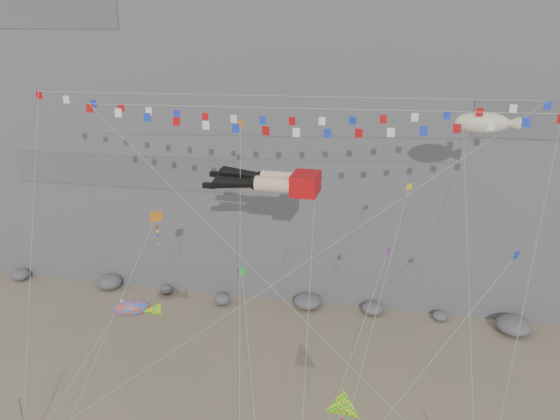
# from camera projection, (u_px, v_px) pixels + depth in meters

# --- Properties ---
(cliff) EXTENTS (80.00, 28.00, 50.00)m
(cliff) POSITION_uv_depth(u_px,v_px,m) (332.00, 25.00, 56.83)
(cliff) COLOR slate
(cliff) RESTS_ON ground
(talus_boulders) EXTENTS (60.00, 3.00, 1.20)m
(talus_boulders) POSITION_uv_depth(u_px,v_px,m) (308.00, 301.00, 50.95)
(talus_boulders) COLOR #5C5C60
(talus_boulders) RESTS_ON ground
(legs_kite) EXTENTS (8.90, 15.98, 21.10)m
(legs_kite) POSITION_uv_depth(u_px,v_px,m) (274.00, 182.00, 36.22)
(legs_kite) COLOR #B50B0D
(legs_kite) RESTS_ON ground
(flag_banner_upper) EXTENTS (34.41, 13.79, 27.85)m
(flag_banner_upper) POSITION_uv_depth(u_px,v_px,m) (277.00, 96.00, 36.55)
(flag_banner_upper) COLOR #B50B0D
(flag_banner_upper) RESTS_ON ground
(flag_banner_lower) EXTENTS (28.33, 8.32, 24.39)m
(flag_banner_lower) POSITION_uv_depth(u_px,v_px,m) (312.00, 109.00, 32.66)
(flag_banner_lower) COLOR #B50B0D
(flag_banner_lower) RESTS_ON ground
(harlequin_kite) EXTENTS (4.88, 9.67, 16.11)m
(harlequin_kite) POSITION_uv_depth(u_px,v_px,m) (156.00, 218.00, 36.59)
(harlequin_kite) COLOR red
(harlequin_kite) RESTS_ON ground
(fish_windsock) EXTENTS (7.60, 5.38, 10.95)m
(fish_windsock) POSITION_uv_depth(u_px,v_px,m) (132.00, 308.00, 34.05)
(fish_windsock) COLOR red
(fish_windsock) RESTS_ON ground
(delta_kite) EXTENTS (4.10, 4.07, 8.47)m
(delta_kite) POSITION_uv_depth(u_px,v_px,m) (342.00, 409.00, 27.87)
(delta_kite) COLOR yellow
(delta_kite) RESTS_ON ground
(blimp_windsock) EXTENTS (4.43, 13.44, 22.81)m
(blimp_windsock) POSITION_uv_depth(u_px,v_px,m) (482.00, 123.00, 35.90)
(blimp_windsock) COLOR beige
(blimp_windsock) RESTS_ON ground
(small_kite_a) EXTENTS (3.70, 14.04, 23.15)m
(small_kite_a) POSITION_uv_depth(u_px,v_px,m) (240.00, 131.00, 37.45)
(small_kite_a) COLOR orange
(small_kite_a) RESTS_ON ground
(small_kite_b) EXTENTS (4.59, 10.25, 15.66)m
(small_kite_b) POSITION_uv_depth(u_px,v_px,m) (386.00, 257.00, 34.15)
(small_kite_b) COLOR purple
(small_kite_b) RESTS_ON ground
(small_kite_c) EXTENTS (3.93, 9.88, 13.92)m
(small_kite_c) POSITION_uv_depth(u_px,v_px,m) (242.00, 275.00, 35.73)
(small_kite_c) COLOR green
(small_kite_c) RESTS_ON ground
(small_kite_d) EXTENTS (4.53, 15.38, 21.44)m
(small_kite_d) POSITION_uv_depth(u_px,v_px,m) (407.00, 196.00, 35.79)
(small_kite_d) COLOR yellow
(small_kite_d) RESTS_ON ground
(small_kite_e) EXTENTS (10.82, 7.73, 17.95)m
(small_kite_e) POSITION_uv_depth(u_px,v_px,m) (512.00, 261.00, 30.58)
(small_kite_e) COLOR #1630C6
(small_kite_e) RESTS_ON ground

